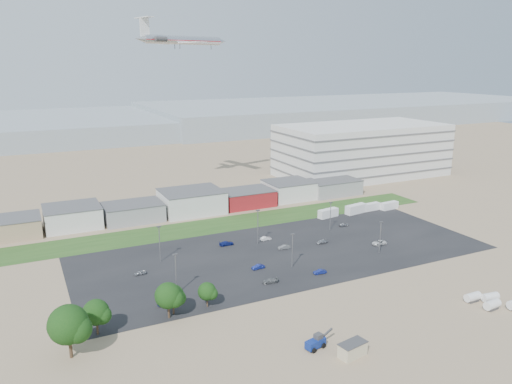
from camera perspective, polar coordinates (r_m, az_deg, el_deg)
ground at (r=129.79m, az=5.54°, el=-10.11°), size 700.00×700.00×0.00m
parking_lot at (r=148.00m, az=3.17°, el=-6.87°), size 120.00×50.00×0.01m
grass_strip at (r=173.14m, az=-3.42°, el=-3.65°), size 160.00×16.00×0.02m
hills_backdrop at (r=430.53m, az=-12.03°, el=7.63°), size 700.00×200.00×9.00m
building_row at (r=184.07m, az=-10.62°, el=-1.47°), size 170.00×20.00×8.00m
parking_garage at (r=251.07m, az=11.98°, el=4.72°), size 80.00×40.00×25.00m
portable_shed at (r=100.64m, az=10.97°, el=-17.24°), size 6.05×3.86×2.84m
telehandler at (r=101.81m, az=6.81°, el=-16.64°), size 7.25×3.87×2.88m
storage_tank_nw at (r=128.96m, az=23.52°, el=-10.92°), size 3.94×2.00×2.36m
storage_tank_ne at (r=130.57m, az=25.20°, el=-10.79°), size 4.09×2.37×2.34m
storage_tank_sw at (r=126.96m, az=25.38°, el=-11.53°), size 4.13×2.34×2.38m
box_trailer_a at (r=181.66m, az=8.25°, el=-2.40°), size 8.31×3.80×3.00m
box_trailer_b at (r=188.07m, az=11.34°, el=-1.91°), size 9.05×4.18×3.27m
box_trailer_c at (r=193.11m, az=13.01°, el=-1.66°), size 7.37×2.76×2.71m
box_trailer_d at (r=196.31m, az=15.00°, el=-1.51°), size 7.47×2.84×2.74m
tree_far_left at (r=102.32m, az=-20.63°, el=-14.41°), size 8.06×8.06×12.09m
tree_left at (r=109.32m, az=-17.80°, el=-13.24°), size 5.74×5.74×8.61m
tree_mid at (r=111.84m, az=-10.01°, el=-11.88°), size 6.17×6.17×9.26m
tree_right at (r=113.41m, az=-9.47°, el=-11.84°), size 5.28×5.28×7.92m
tree_near at (r=115.85m, az=-5.62°, el=-11.45°), size 4.47×4.47×6.71m
lightpole_front_l at (r=121.95m, az=-9.14°, el=-9.26°), size 1.21×0.50×10.29m
lightpole_front_m at (r=136.00m, az=4.17°, el=-6.70°), size 1.13×0.47×9.59m
lightpole_front_r at (r=150.11m, az=14.00°, el=-5.05°), size 1.12×0.47×9.54m
lightpole_back_l at (r=141.83m, az=-10.95°, el=-5.86°), size 1.22×0.51×10.37m
lightpole_back_m at (r=152.63m, az=0.21°, el=-4.02°), size 1.27×0.53×10.79m
lightpole_back_r at (r=166.94m, az=8.49°, el=-2.76°), size 1.13×0.47×9.58m
airliner at (r=210.93m, az=-8.31°, el=16.80°), size 48.25×38.47×12.54m
parked_car_0 at (r=157.89m, az=13.89°, el=-5.64°), size 4.79×2.34×1.31m
parked_car_3 at (r=128.10m, az=1.64°, el=-10.10°), size 4.16×2.09×1.16m
parked_car_4 at (r=136.12m, az=0.25°, el=-8.55°), size 3.73×1.56×1.20m
parked_car_5 at (r=136.00m, az=-13.14°, el=-9.00°), size 3.31×1.54×1.10m
parked_car_6 at (r=153.09m, az=-3.40°, el=-5.87°), size 4.47×1.82×1.30m
parked_car_7 at (r=150.17m, az=3.22°, el=-6.30°), size 3.79×1.64×1.21m
parked_car_8 at (r=172.90m, az=10.00°, el=-3.67°), size 3.45×1.39×1.18m
parked_car_10 at (r=119.19m, az=-10.27°, el=-12.33°), size 3.98×1.80×1.13m
parked_car_11 at (r=157.15m, az=1.13°, el=-5.32°), size 3.59×1.26×1.18m
parked_car_12 at (r=155.72m, az=7.54°, el=-5.65°), size 3.95×1.75×1.13m
parked_car_13 at (r=134.24m, az=7.31°, el=-9.03°), size 3.58×1.52×1.15m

